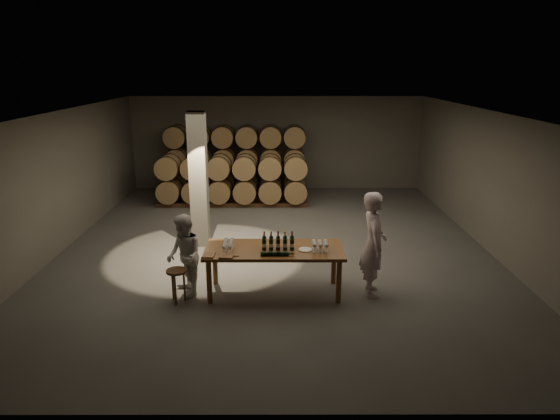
{
  "coord_description": "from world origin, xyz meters",
  "views": [
    {
      "loc": [
        0.09,
        -11.27,
        4.2
      ],
      "look_at": [
        0.11,
        -0.61,
        1.1
      ],
      "focal_mm": 32.0,
      "sensor_mm": 36.0,
      "label": 1
    }
  ],
  "objects_px": {
    "notebook_near": "(226,257)",
    "stool": "(177,276)",
    "person_man": "(373,244)",
    "bottle_cluster": "(278,243)",
    "person_woman": "(184,256)",
    "plate": "(305,250)",
    "tasting_table": "(274,254)"
  },
  "relations": [
    {
      "from": "person_man",
      "to": "person_woman",
      "type": "height_order",
      "value": "person_man"
    },
    {
      "from": "tasting_table",
      "to": "person_woman",
      "type": "xyz_separation_m",
      "value": [
        -1.67,
        -0.1,
        -0.01
      ]
    },
    {
      "from": "stool",
      "to": "person_woman",
      "type": "bearing_deg",
      "value": 71.53
    },
    {
      "from": "tasting_table",
      "to": "plate",
      "type": "height_order",
      "value": "plate"
    },
    {
      "from": "plate",
      "to": "person_woman",
      "type": "relative_size",
      "value": 0.16
    },
    {
      "from": "bottle_cluster",
      "to": "stool",
      "type": "bearing_deg",
      "value": -168.32
    },
    {
      "from": "stool",
      "to": "person_woman",
      "type": "height_order",
      "value": "person_woman"
    },
    {
      "from": "plate",
      "to": "notebook_near",
      "type": "relative_size",
      "value": 1.06
    },
    {
      "from": "notebook_near",
      "to": "person_man",
      "type": "bearing_deg",
      "value": 17.87
    },
    {
      "from": "plate",
      "to": "tasting_table",
      "type": "bearing_deg",
      "value": 171.92
    },
    {
      "from": "plate",
      "to": "person_man",
      "type": "bearing_deg",
      "value": 2.0
    },
    {
      "from": "person_man",
      "to": "person_woman",
      "type": "relative_size",
      "value": 1.27
    },
    {
      "from": "plate",
      "to": "person_woman",
      "type": "xyz_separation_m",
      "value": [
        -2.25,
        -0.02,
        -0.12
      ]
    },
    {
      "from": "tasting_table",
      "to": "notebook_near",
      "type": "bearing_deg",
      "value": -152.12
    },
    {
      "from": "stool",
      "to": "notebook_near",
      "type": "bearing_deg",
      "value": -3.76
    },
    {
      "from": "person_man",
      "to": "person_woman",
      "type": "xyz_separation_m",
      "value": [
        -3.53,
        -0.06,
        -0.21
      ]
    },
    {
      "from": "notebook_near",
      "to": "person_woman",
      "type": "height_order",
      "value": "person_woman"
    },
    {
      "from": "plate",
      "to": "stool",
      "type": "relative_size",
      "value": 0.41
    },
    {
      "from": "bottle_cluster",
      "to": "person_woman",
      "type": "relative_size",
      "value": 0.38
    },
    {
      "from": "notebook_near",
      "to": "stool",
      "type": "distance_m",
      "value": 1.01
    },
    {
      "from": "tasting_table",
      "to": "person_man",
      "type": "distance_m",
      "value": 1.86
    },
    {
      "from": "person_woman",
      "to": "person_man",
      "type": "bearing_deg",
      "value": 64.69
    },
    {
      "from": "stool",
      "to": "person_woman",
      "type": "distance_m",
      "value": 0.41
    },
    {
      "from": "tasting_table",
      "to": "bottle_cluster",
      "type": "relative_size",
      "value": 4.34
    },
    {
      "from": "notebook_near",
      "to": "person_woman",
      "type": "bearing_deg",
      "value": 166.05
    },
    {
      "from": "tasting_table",
      "to": "plate",
      "type": "relative_size",
      "value": 10.16
    },
    {
      "from": "bottle_cluster",
      "to": "notebook_near",
      "type": "distance_m",
      "value": 1.03
    },
    {
      "from": "person_man",
      "to": "bottle_cluster",
      "type": "bearing_deg",
      "value": 91.55
    },
    {
      "from": "person_woman",
      "to": "bottle_cluster",
      "type": "bearing_deg",
      "value": 66.66
    },
    {
      "from": "stool",
      "to": "person_man",
      "type": "relative_size",
      "value": 0.32
    },
    {
      "from": "plate",
      "to": "person_woman",
      "type": "height_order",
      "value": "person_woman"
    },
    {
      "from": "notebook_near",
      "to": "person_woman",
      "type": "xyz_separation_m",
      "value": [
        -0.82,
        0.35,
        -0.13
      ]
    }
  ]
}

